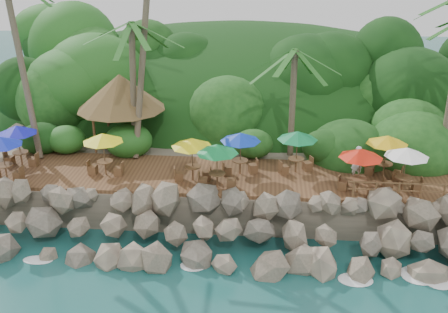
{
  "coord_description": "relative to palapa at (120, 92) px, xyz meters",
  "views": [
    {
      "loc": [
        2.27,
        -19.96,
        14.11
      ],
      "look_at": [
        0.0,
        6.0,
        3.4
      ],
      "focal_mm": 41.25,
      "sensor_mm": 36.0,
      "label": 1
    }
  ],
  "objects": [
    {
      "name": "dining_clusters",
      "position": [
        6.55,
        -4.61,
        -1.48
      ],
      "size": [
        23.41,
        4.59,
        2.43
      ],
      "color": "brown",
      "rests_on": "terrace"
    },
    {
      "name": "seawall",
      "position": [
        6.75,
        -8.06,
        -4.64
      ],
      "size": [
        29.0,
        4.0,
        2.3
      ],
      "primitive_type": null,
      "color": "gray",
      "rests_on": "ground"
    },
    {
      "name": "land_base",
      "position": [
        6.75,
        5.94,
        -4.74
      ],
      "size": [
        32.0,
        25.2,
        2.1
      ],
      "primitive_type": "cube",
      "color": "gray",
      "rests_on": "ground"
    },
    {
      "name": "terrace",
      "position": [
        6.75,
        -4.06,
        -3.59
      ],
      "size": [
        26.0,
        5.0,
        0.2
      ],
      "primitive_type": "cube",
      "color": "brown",
      "rests_on": "land_base"
    },
    {
      "name": "palms",
      "position": [
        7.92,
        -1.34,
        5.58
      ],
      "size": [
        30.93,
        7.15,
        13.08
      ],
      "color": "brown",
      "rests_on": "ground"
    },
    {
      "name": "jungle_hill",
      "position": [
        6.75,
        13.44,
        -5.79
      ],
      "size": [
        44.8,
        28.0,
        15.4
      ],
      "primitive_type": "ellipsoid",
      "color": "#143811",
      "rests_on": "ground"
    },
    {
      "name": "waiter",
      "position": [
        13.97,
        -3.8,
        -2.56
      ],
      "size": [
        0.79,
        0.65,
        1.86
      ],
      "primitive_type": "imported",
      "rotation": [
        0.0,
        0.0,
        3.5
      ],
      "color": "white",
      "rests_on": "terrace"
    },
    {
      "name": "ground",
      "position": [
        6.75,
        -10.06,
        -5.79
      ],
      "size": [
        140.0,
        140.0,
        0.0
      ],
      "primitive_type": "plane",
      "color": "#19514F",
      "rests_on": "ground"
    },
    {
      "name": "foam_line",
      "position": [
        6.75,
        -9.76,
        -5.76
      ],
      "size": [
        25.2,
        0.8,
        0.06
      ],
      "color": "white",
      "rests_on": "ground"
    },
    {
      "name": "jungle_foliage",
      "position": [
        6.75,
        4.94,
        -5.79
      ],
      "size": [
        44.0,
        16.0,
        12.0
      ],
      "primitive_type": null,
      "color": "#143811",
      "rests_on": "ground"
    },
    {
      "name": "palapa",
      "position": [
        0.0,
        0.0,
        0.0
      ],
      "size": [
        5.47,
        5.47,
        4.6
      ],
      "color": "brown",
      "rests_on": "ground"
    },
    {
      "name": "railing",
      "position": [
        16.21,
        -6.41,
        -2.89
      ],
      "size": [
        6.1,
        0.1,
        1.0
      ],
      "color": "brown",
      "rests_on": "terrace"
    }
  ]
}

